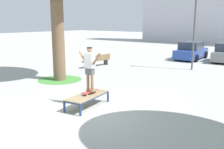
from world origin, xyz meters
The scene contains 8 objects.
ground_plane centered at (0.00, 0.00, 0.00)m, with size 120.00×120.00×0.00m, color #A8A8A3.
skate_box centered at (-0.19, 0.39, 0.41)m, with size 1.02×1.99×0.46m.
skateboard centered at (-0.22, 0.57, 0.54)m, with size 0.27×0.81×0.09m.
skater centered at (-0.22, 0.58, 1.53)m, with size 1.00×0.31×1.69m.
grass_patch_near_left centered at (-4.56, 2.79, 0.00)m, with size 2.41×2.41×0.01m, color #47893D.
car_blue centered at (-1.82, 14.87, 0.69)m, with size 2.09×4.29×1.50m.
park_bench centered at (-5.77, 7.27, 0.45)m, with size 0.65×2.43×0.83m.
light_post centered at (0.07, 10.18, 3.83)m, with size 0.36×0.36×5.83m.
Camera 1 is at (6.24, -6.35, 3.17)m, focal length 41.26 mm.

